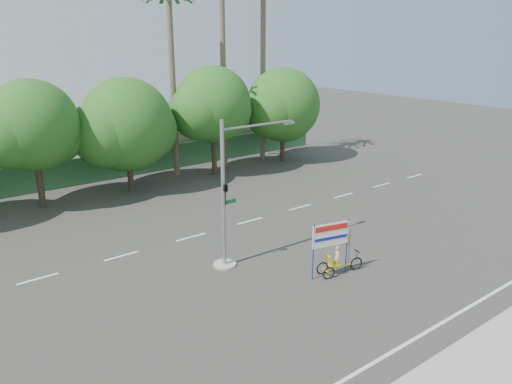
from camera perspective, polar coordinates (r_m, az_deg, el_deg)
ground at (r=22.81m, az=7.47°, el=-10.14°), size 120.00×120.00×0.00m
sidewalk_near at (r=19.08m, az=24.30°, el=-17.60°), size 50.00×2.40×0.12m
fence at (r=39.60m, az=-14.89°, el=3.07°), size 38.00×0.08×2.00m
building_right at (r=46.79m, az=-8.10°, el=6.68°), size 14.00×8.00×3.60m
tree_left at (r=33.40m, az=-24.24°, el=6.60°), size 6.66×5.60×8.07m
tree_center at (r=35.32m, az=-14.66°, el=7.13°), size 7.62×6.40×7.85m
tree_right at (r=38.42m, az=-5.01°, el=9.61°), size 6.90×5.80×8.36m
tree_far_right at (r=42.63m, az=3.06°, el=9.64°), size 7.38×6.20×7.94m
palm_tall at (r=40.42m, az=-3.86°, el=17.47°), size 3.73×3.79×17.45m
palm_mid at (r=42.79m, az=0.81°, el=16.09°), size 3.73×3.79×15.45m
palm_short at (r=38.14m, az=-9.63°, el=14.85°), size 3.73×3.79×14.45m
traffic_signal at (r=23.16m, az=-3.09°, el=-1.69°), size 4.72×1.10×7.00m
trike_billboard at (r=23.08m, az=9.01°, el=-6.88°), size 2.68×0.98×2.69m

